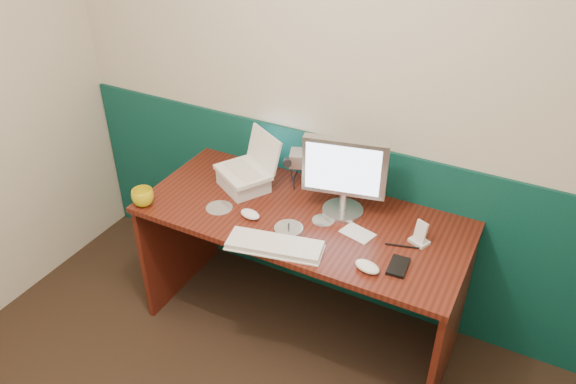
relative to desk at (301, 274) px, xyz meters
The scene contains 19 objects.
back_wall 0.97m from the desk, 65.25° to the left, with size 3.50×0.04×2.50m, color beige.
wainscot 0.42m from the desk, 64.52° to the left, with size 3.48×0.02×1.00m, color #07352C.
desk is the anchor object (origin of this frame).
laptop_riser 0.57m from the desk, 168.14° to the left, with size 0.24×0.20×0.08m, color silver.
laptop 0.69m from the desk, 168.14° to the left, with size 0.27×0.21×0.23m, color white, non-canonical shape.
monitor 0.61m from the desk, 35.33° to the left, with size 0.40×0.11×0.40m, color #B1B2B6, non-canonical shape.
keyboard 0.48m from the desk, 89.37° to the right, with size 0.42×0.14×0.02m, color white.
mouse_right 0.62m from the desk, 29.06° to the right, with size 0.12×0.07×0.04m, color white.
mouse_left 0.47m from the desk, 148.13° to the right, with size 0.11×0.06×0.04m, color white.
mug 0.90m from the desk, 158.98° to the right, with size 0.11×0.11×0.09m, color gold.
camcorder 0.54m from the desk, 122.68° to the left, with size 0.08×0.12×0.19m, color #B6B6BB, non-canonical shape.
cd_spindle 0.42m from the desk, 87.98° to the right, with size 0.13×0.13×0.03m, color silver.
cd_loose_a 0.56m from the desk, 160.90° to the right, with size 0.13×0.13×0.00m, color silver.
cd_loose_b 0.39m from the desk, ahead, with size 0.11×0.11×0.00m, color silver.
pen 0.63m from the desk, ahead, with size 0.01×0.01×0.15m, color black.
papers 0.48m from the desk, ahead, with size 0.15×0.10×0.00m, color white.
dock 0.68m from the desk, ahead, with size 0.08×0.06×0.02m, color silver.
music_player 0.72m from the desk, ahead, with size 0.06×0.01×0.10m, color white.
pda 0.68m from the desk, 16.50° to the right, with size 0.08×0.13×0.02m, color black.
Camera 1 is at (0.79, -0.62, 2.33)m, focal length 35.00 mm.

